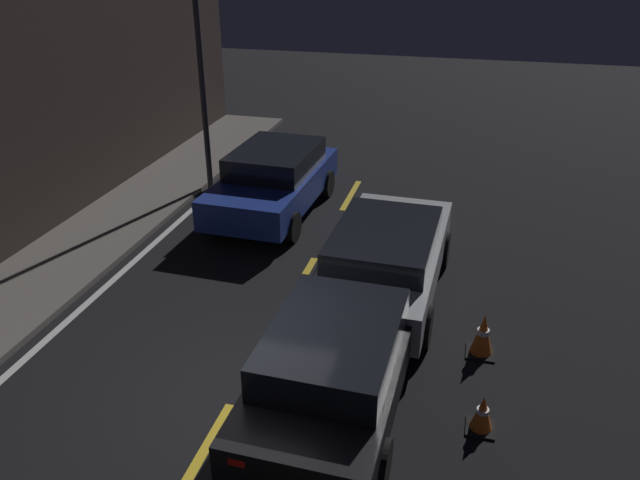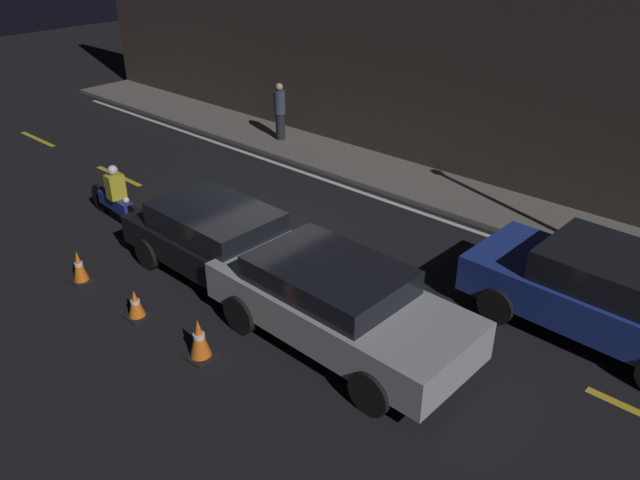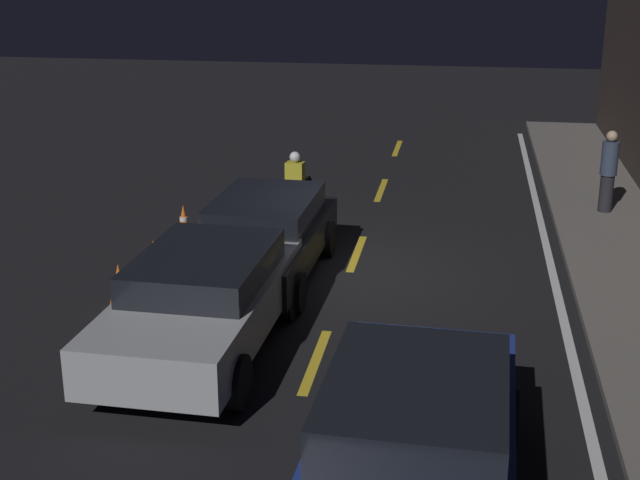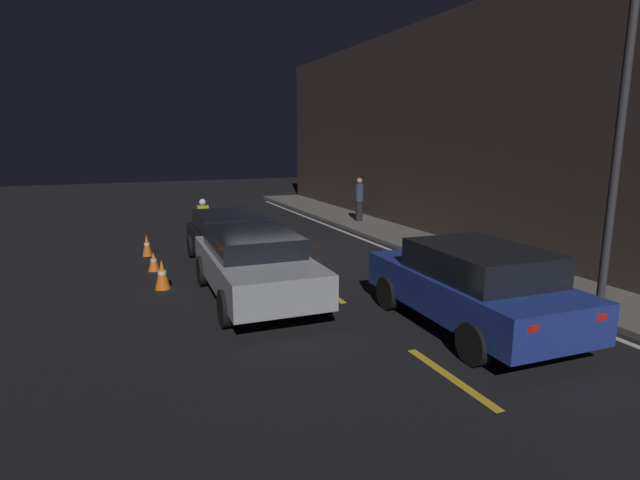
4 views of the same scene
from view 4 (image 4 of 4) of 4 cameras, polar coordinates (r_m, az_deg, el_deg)
name	(u,v)px [view 4 (image 4 of 4)]	position (r m, az deg, el deg)	size (l,w,h in m)	color
ground_plane	(277,257)	(14.34, -4.99, -1.90)	(56.00, 56.00, 0.00)	black
raised_curb	(417,242)	(16.37, 11.05, -0.18)	(28.00, 2.10, 0.12)	#605B56
building_front	(454,130)	(16.75, 15.02, 12.10)	(28.00, 0.30, 7.20)	#382D28
lane_dash_a	(211,211)	(23.91, -12.37, 3.26)	(2.00, 0.14, 0.01)	gold
lane_dash_b	(233,226)	(19.55, -9.94, 1.57)	(2.00, 0.14, 0.01)	gold
lane_dash_c	(266,249)	(15.27, -6.14, -1.08)	(2.00, 0.14, 0.01)	gold
lane_dash_d	(325,290)	(11.17, 0.55, -5.72)	(2.00, 0.14, 0.01)	gold
lane_dash_e	(450,377)	(7.54, 14.68, -14.91)	(2.00, 0.14, 0.01)	gold
lane_solid_kerb	(382,247)	(15.71, 7.09, -0.75)	(25.20, 0.14, 0.01)	silver
van_black	(231,238)	(13.42, -10.18, 0.25)	(4.34, 2.00, 1.37)	black
hatchback_silver	(255,262)	(10.51, -7.49, -2.56)	(4.52, 2.08, 1.40)	#9EA0A5
sedan_blue	(473,284)	(9.21, 17.08, -4.83)	(4.34, 2.16, 1.50)	navy
motorcycle	(203,224)	(16.82, -13.20, 1.82)	(2.26, 0.38, 1.41)	black
traffic_cone_near	(147,246)	(15.02, -19.16, -0.65)	(0.37, 0.37, 0.65)	black
traffic_cone_mid	(154,262)	(13.28, -18.47, -2.39)	(0.38, 0.38, 0.53)	black
traffic_cone_far	(162,275)	(11.62, -17.59, -3.84)	(0.44, 0.44, 0.70)	black
pedestrian	(359,199)	(19.78, 4.50, 4.68)	(0.34, 0.34, 1.69)	black
street_lamp	(618,143)	(9.71, 30.93, 9.46)	(0.28, 0.28, 5.76)	#333338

